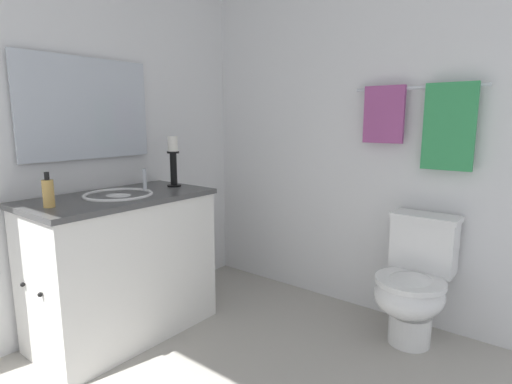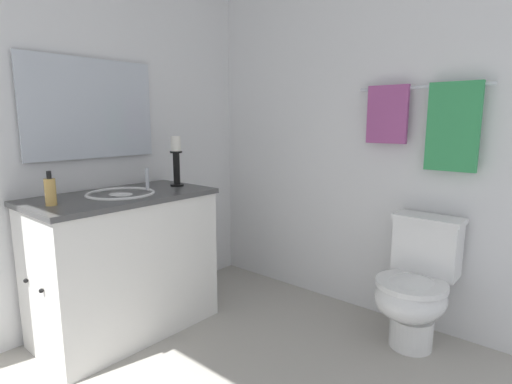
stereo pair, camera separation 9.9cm
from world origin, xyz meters
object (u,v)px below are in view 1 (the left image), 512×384
at_px(sink_basin, 119,202).
at_px(towel_bar, 418,88).
at_px(mirror, 87,109).
at_px(towel_near_vanity, 384,115).
at_px(vanity_cabinet, 123,265).
at_px(candle_holder_tall, 173,160).
at_px(toilet, 414,283).
at_px(towel_center, 449,127).
at_px(soap_bottle, 48,193).

height_order(sink_basin, towel_bar, towel_bar).
bearing_deg(towel_bar, mirror, -142.83).
bearing_deg(towel_near_vanity, vanity_cabinet, -133.25).
xyz_separation_m(mirror, towel_near_vanity, (1.40, 1.19, -0.03)).
bearing_deg(towel_near_vanity, candle_holder_tall, -145.16).
distance_m(sink_basin, toilet, 1.79).
bearing_deg(towel_bar, vanity_cabinet, -137.37).
relative_size(mirror, towel_near_vanity, 2.39).
bearing_deg(towel_center, towel_near_vanity, 180.00).
height_order(candle_holder_tall, toilet, candle_holder_tall).
bearing_deg(toilet, towel_center, 70.12).
height_order(soap_bottle, toilet, soap_bottle).
bearing_deg(toilet, candle_holder_tall, -158.23).
bearing_deg(towel_near_vanity, towel_bar, 5.35).
bearing_deg(candle_holder_tall, toilet, 21.77).
distance_m(candle_holder_tall, toilet, 1.67).
height_order(vanity_cabinet, sink_basin, sink_basin).
distance_m(vanity_cabinet, mirror, 0.98).
height_order(sink_basin, towel_near_vanity, towel_near_vanity).
relative_size(vanity_cabinet, mirror, 1.27).
height_order(candle_holder_tall, soap_bottle, candle_holder_tall).
xyz_separation_m(candle_holder_tall, soap_bottle, (0.01, -0.82, -0.10)).
height_order(vanity_cabinet, towel_near_vanity, towel_near_vanity).
bearing_deg(mirror, vanity_cabinet, -0.01).
bearing_deg(candle_holder_tall, sink_basin, -91.25).
xyz_separation_m(mirror, toilet, (1.71, 0.98, -1.01)).
bearing_deg(sink_basin, toilet, 34.52).
height_order(candle_holder_tall, towel_bar, towel_bar).
height_order(mirror, toilet, mirror).
relative_size(mirror, soap_bottle, 4.69).
height_order(mirror, towel_center, mirror).
distance_m(sink_basin, towel_near_vanity, 1.70).
bearing_deg(sink_basin, towel_bar, 42.61).
bearing_deg(toilet, sink_basin, -145.48).
distance_m(vanity_cabinet, towel_bar, 2.07).
relative_size(toilet, towel_near_vanity, 2.12).
distance_m(candle_holder_tall, soap_bottle, 0.83).
xyz_separation_m(candle_holder_tall, toilet, (1.42, 0.57, -0.68)).
distance_m(sink_basin, towel_bar, 1.90).
height_order(towel_bar, towel_near_vanity, towel_near_vanity).
height_order(vanity_cabinet, soap_bottle, soap_bottle).
relative_size(soap_bottle, towel_bar, 0.23).
relative_size(vanity_cabinet, towel_center, 2.16).
relative_size(vanity_cabinet, toilet, 1.43).
bearing_deg(towel_center, candle_holder_tall, -152.68).
bearing_deg(sink_basin, mirror, -179.80).
relative_size(sink_basin, towel_near_vanity, 1.14).
relative_size(vanity_cabinet, candle_holder_tall, 3.23).
xyz_separation_m(towel_bar, towel_center, (0.19, -0.02, -0.23)).
relative_size(vanity_cabinet, soap_bottle, 5.95).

